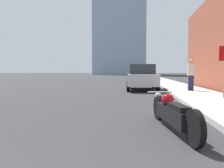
% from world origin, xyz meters
% --- Properties ---
extents(sidewalk, '(2.58, 240.00, 0.15)m').
position_xyz_m(sidewalk, '(5.20, 40.00, 0.07)').
color(sidewalk, '#B2ADA3').
rests_on(sidewalk, ground_plane).
extents(motorcycle, '(0.78, 2.71, 0.74)m').
position_xyz_m(motorcycle, '(2.94, 4.23, 0.37)').
color(motorcycle, black).
rests_on(motorcycle, ground_plane).
extents(parked_car_silver, '(2.08, 4.58, 1.70)m').
position_xyz_m(parked_car_silver, '(2.48, 14.41, 0.86)').
color(parked_car_silver, '#BCBCC1').
rests_on(parked_car_silver, ground_plane).
extents(parked_car_red, '(1.94, 4.58, 1.56)m').
position_xyz_m(parked_car_red, '(2.70, 26.40, 0.79)').
color(parked_car_red, red).
rests_on(parked_car_red, ground_plane).
extents(parked_car_yellow, '(1.92, 3.92, 1.67)m').
position_xyz_m(parked_car_yellow, '(2.59, 38.90, 0.82)').
color(parked_car_yellow, gold).
rests_on(parked_car_yellow, ground_plane).
extents(pedestrian, '(0.36, 0.25, 1.79)m').
position_xyz_m(pedestrian, '(5.22, 12.50, 1.08)').
color(pedestrian, '#1E2347').
rests_on(pedestrian, sidewalk).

